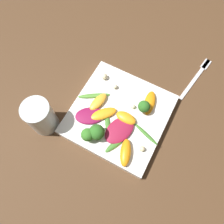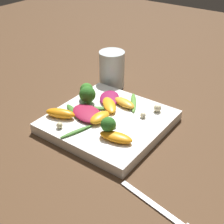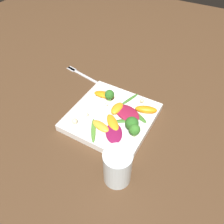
# 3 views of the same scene
# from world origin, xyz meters

# --- Properties ---
(ground_plane) EXTENTS (2.40, 2.40, 0.00)m
(ground_plane) POSITION_xyz_m (0.00, 0.00, 0.00)
(ground_plane) COLOR #4C331E
(plate) EXTENTS (0.26, 0.26, 0.03)m
(plate) POSITION_xyz_m (0.00, 0.00, 0.01)
(plate) COLOR white
(plate) RESTS_ON ground_plane
(drinking_glass) EXTENTS (0.07, 0.07, 0.11)m
(drinking_glass) POSITION_xyz_m (0.12, -0.18, 0.05)
(drinking_glass) COLOR silver
(drinking_glass) RESTS_ON ground_plane
(fork) EXTENTS (0.18, 0.05, 0.01)m
(fork) POSITION_xyz_m (-0.25, 0.16, 0.00)
(fork) COLOR silver
(fork) RESTS_ON ground_plane
(radicchio_leaf_0) EXTENTS (0.09, 0.10, 0.01)m
(radicchio_leaf_0) POSITION_xyz_m (0.05, -0.07, 0.03)
(radicchio_leaf_0) COLOR maroon
(radicchio_leaf_0) RESTS_ON plate
(radicchio_leaf_1) EXTENTS (0.11, 0.09, 0.01)m
(radicchio_leaf_1) POSITION_xyz_m (0.05, 0.02, 0.03)
(radicchio_leaf_1) COLOR maroon
(radicchio_leaf_1) RESTS_ON plate
(orange_segment_0) EXTENTS (0.08, 0.05, 0.02)m
(orange_segment_0) POSITION_xyz_m (-0.07, 0.06, 0.03)
(orange_segment_0) COLOR orange
(orange_segment_0) RESTS_ON plate
(orange_segment_1) EXTENTS (0.03, 0.06, 0.02)m
(orange_segment_1) POSITION_xyz_m (0.01, 0.03, 0.04)
(orange_segment_1) COLOR orange
(orange_segment_1) RESTS_ON plate
(orange_segment_2) EXTENTS (0.08, 0.08, 0.01)m
(orange_segment_2) POSITION_xyz_m (0.03, -0.04, 0.03)
(orange_segment_2) COLOR orange
(orange_segment_2) RESTS_ON plate
(orange_segment_3) EXTENTS (0.08, 0.05, 0.02)m
(orange_segment_3) POSITION_xyz_m (0.09, 0.07, 0.04)
(orange_segment_3) COLOR orange
(orange_segment_3) RESTS_ON plate
(orange_segment_4) EXTENTS (0.07, 0.04, 0.02)m
(orange_segment_4) POSITION_xyz_m (-0.00, -0.07, 0.03)
(orange_segment_4) COLOR #FCAD33
(orange_segment_4) RESTS_ON plate
(broccoli_floret_0) EXTENTS (0.03, 0.03, 0.04)m
(broccoli_floret_0) POSITION_xyz_m (-0.04, 0.06, 0.05)
(broccoli_floret_0) COLOR #84AD5B
(broccoli_floret_0) RESTS_ON plate
(broccoli_floret_1) EXTENTS (0.04, 0.04, 0.05)m
(broccoli_floret_1) POSITION_xyz_m (0.08, -0.02, 0.05)
(broccoli_floret_1) COLOR #84AD5B
(broccoli_floret_1) RESTS_ON plate
(broccoli_floret_2) EXTENTS (0.03, 0.03, 0.04)m
(broccoli_floret_2) POSITION_xyz_m (0.10, -0.04, 0.05)
(broccoli_floret_2) COLOR #7A9E51
(broccoli_floret_2) RESTS_ON plate
(arugula_sprig_0) EXTENTS (0.04, 0.08, 0.01)m
(arugula_sprig_0) POSITION_xyz_m (0.02, 0.09, 0.03)
(arugula_sprig_0) COLOR #3D7528
(arugula_sprig_0) RESTS_ON plate
(arugula_sprig_1) EXTENTS (0.08, 0.06, 0.01)m
(arugula_sprig_1) POSITION_xyz_m (0.05, -0.01, 0.03)
(arugula_sprig_1) COLOR #3D7528
(arugula_sprig_1) RESTS_ON plate
(arugula_sprig_2) EXTENTS (0.08, 0.05, 0.01)m
(arugula_sprig_2) POSITION_xyz_m (0.08, 0.04, 0.03)
(arugula_sprig_2) COLOR #3D7528
(arugula_sprig_2) RESTS_ON plate
(arugula_sprig_3) EXTENTS (0.06, 0.09, 0.01)m
(arugula_sprig_3) POSITION_xyz_m (-0.01, -0.09, 0.03)
(arugula_sprig_3) COLOR #518E33
(arugula_sprig_3) RESTS_ON plate
(macadamia_nut_0) EXTENTS (0.01, 0.01, 0.01)m
(macadamia_nut_0) POSITION_xyz_m (-0.03, 0.03, 0.03)
(macadamia_nut_0) COLOR beige
(macadamia_nut_0) RESTS_ON plate
(macadamia_nut_1) EXTENTS (0.01, 0.01, 0.01)m
(macadamia_nut_1) POSITION_xyz_m (-0.07, -0.05, 0.03)
(macadamia_nut_1) COLOR beige
(macadamia_nut_1) RESTS_ON plate
(macadamia_nut_2) EXTENTS (0.02, 0.02, 0.02)m
(macadamia_nut_2) POSITION_xyz_m (-0.08, -0.09, 0.04)
(macadamia_nut_2) COLOR beige
(macadamia_nut_2) RESTS_ON plate
(macadamia_nut_3) EXTENTS (0.01, 0.01, 0.01)m
(macadamia_nut_3) POSITION_xyz_m (0.06, 0.10, 0.03)
(macadamia_nut_3) COLOR beige
(macadamia_nut_3) RESTS_ON plate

